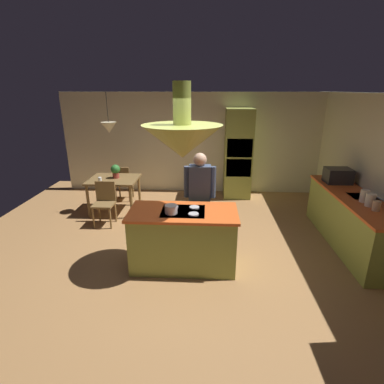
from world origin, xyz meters
name	(u,v)px	position (x,y,z in m)	size (l,w,h in m)	color
ground	(185,258)	(0.00, 0.00, 0.00)	(8.16, 8.16, 0.00)	#9E7042
wall_back	(194,144)	(0.00, 3.45, 1.27)	(6.80, 0.10, 2.55)	beige
kitchen_island	(183,238)	(0.00, -0.20, 0.46)	(1.61, 0.81, 0.93)	#939E42
counter_run_right	(351,220)	(2.84, 0.60, 0.46)	(0.73, 2.58, 0.91)	#939E42
oven_tower	(238,154)	(1.10, 3.04, 1.09)	(0.66, 0.62, 2.19)	#939E42
dining_table	(114,183)	(-1.70, 1.90, 0.66)	(1.05, 0.88, 0.76)	brown
person_at_island	(200,194)	(0.23, 0.48, 0.94)	(0.53, 0.22, 1.64)	tan
range_hood	(182,139)	(0.00, -0.20, 1.96)	(1.10, 1.10, 1.00)	#939E42
pendant_light_over_table	(109,127)	(-1.70, 1.90, 1.86)	(0.32, 0.32, 0.82)	beige
chair_facing_island	(105,200)	(-1.70, 1.24, 0.50)	(0.40, 0.40, 0.87)	brown
chair_by_back_wall	(123,181)	(-1.70, 2.56, 0.50)	(0.40, 0.40, 0.87)	brown
potted_plant_on_table	(115,171)	(-1.66, 1.95, 0.93)	(0.20, 0.20, 0.30)	#99382D
cup_on_table	(100,179)	(-1.92, 1.68, 0.81)	(0.07, 0.07, 0.09)	white
canister_flour	(376,206)	(2.84, -0.03, 0.98)	(0.11, 0.11, 0.15)	#E0B78C
canister_sugar	(370,200)	(2.84, 0.15, 1.01)	(0.14, 0.14, 0.20)	silver
canister_tea	(365,196)	(2.84, 0.33, 1.01)	(0.13, 0.13, 0.20)	silver
microwave_on_counter	(338,176)	(2.84, 1.36, 1.05)	(0.46, 0.36, 0.28)	#232326
cooking_pot_on_cooktop	(171,209)	(-0.16, -0.33, 0.99)	(0.18, 0.18, 0.12)	#B2B2B7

